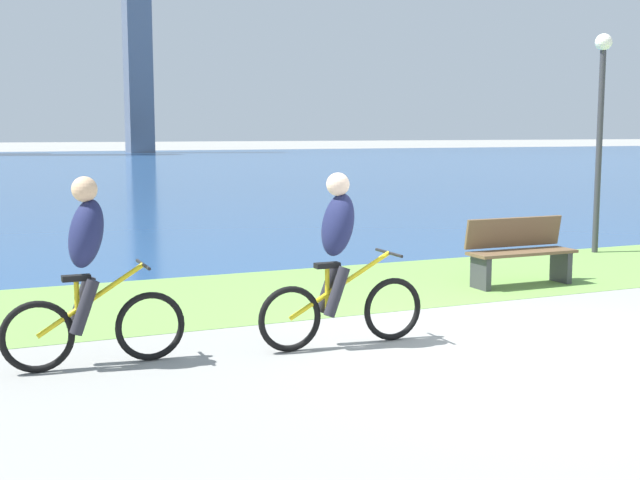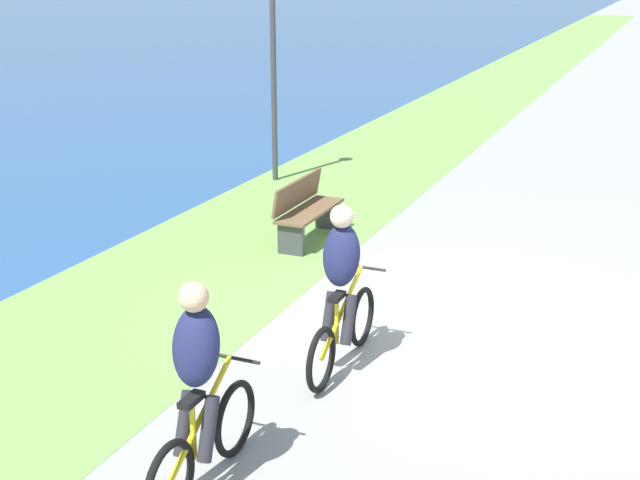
{
  "view_description": "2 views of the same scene",
  "coord_description": "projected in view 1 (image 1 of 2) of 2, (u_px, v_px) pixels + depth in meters",
  "views": [
    {
      "loc": [
        -4.83,
        -6.23,
        2.05
      ],
      "look_at": [
        -1.51,
        1.36,
        0.97
      ],
      "focal_mm": 46.97,
      "sensor_mm": 36.0,
      "label": 1
    },
    {
      "loc": [
        -8.61,
        -1.91,
        3.8
      ],
      "look_at": [
        -1.16,
        1.25,
        1.16
      ],
      "focal_mm": 48.02,
      "sensor_mm": 36.0,
      "label": 2
    }
  ],
  "objects": [
    {
      "name": "ground_plane",
      "position": [
        525.0,
        351.0,
        7.85
      ],
      "size": [
        300.0,
        300.0,
        0.0
      ],
      "primitive_type": "plane",
      "color": "gray"
    },
    {
      "name": "lamppost_tall",
      "position": [
        601.0,
        109.0,
        13.87
      ],
      "size": [
        0.28,
        0.28,
        3.64
      ],
      "color": "#38383D",
      "rests_on": "ground"
    },
    {
      "name": "grass_strip_bayside",
      "position": [
        357.0,
        286.0,
        11.1
      ],
      "size": [
        120.0,
        3.17,
        0.01
      ],
      "primitive_type": "cube",
      "color": "#6B9947",
      "rests_on": "ground"
    },
    {
      "name": "cyclist_lead",
      "position": [
        339.0,
        260.0,
        7.91
      ],
      "size": [
        1.71,
        0.52,
        1.66
      ],
      "color": "black",
      "rests_on": "ground"
    },
    {
      "name": "bay_water_surface",
      "position": [
        48.0,
        167.0,
        46.87
      ],
      "size": [
        300.0,
        75.54,
        0.0
      ],
      "primitive_type": "cube",
      "color": "navy",
      "rests_on": "ground"
    },
    {
      "name": "cyclist_trailing",
      "position": [
        89.0,
        273.0,
        7.21
      ],
      "size": [
        1.59,
        0.52,
        1.67
      ],
      "color": "black",
      "rests_on": "ground"
    },
    {
      "name": "bench_near_path",
      "position": [
        519.0,
        252.0,
        11.13
      ],
      "size": [
        1.5,
        0.47,
        0.9
      ],
      "color": "brown",
      "rests_on": "ground"
    }
  ]
}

